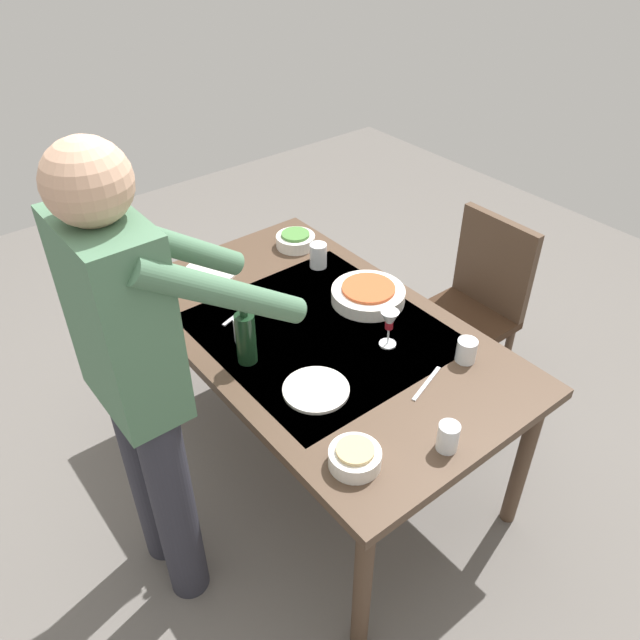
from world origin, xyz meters
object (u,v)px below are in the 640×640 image
(wine_glass_left, at_px, (389,322))
(dinner_plate_near, at_px, (210,272))
(chair_near, at_px, (475,301))
(wine_bottle, at_px, (246,336))
(side_bowl_salad, at_px, (296,240))
(dinner_plate_far, at_px, (316,390))
(serving_bowl_pasta, at_px, (368,294))
(water_cup_far_left, at_px, (318,256))
(water_cup_near_left, at_px, (243,329))
(dining_table, at_px, (320,344))
(water_cup_near_right, at_px, (466,351))
(water_cup_far_right, at_px, (448,437))
(side_bowl_bread, at_px, (355,457))
(person_server, at_px, (140,374))

(wine_glass_left, relative_size, dinner_plate_near, 0.66)
(chair_near, height_order, wine_bottle, wine_bottle)
(side_bowl_salad, bearing_deg, dinner_plate_far, 147.39)
(wine_bottle, bearing_deg, serving_bowl_pasta, -89.23)
(water_cup_far_left, bearing_deg, dinner_plate_near, 58.04)
(water_cup_near_left, bearing_deg, dining_table, -117.07)
(wine_glass_left, distance_m, water_cup_near_right, 0.29)
(water_cup_far_right, bearing_deg, chair_near, -55.51)
(water_cup_far_left, xyz_separation_m, water_cup_far_right, (-1.07, 0.34, -0.01))
(dining_table, relative_size, water_cup_near_left, 15.42)
(side_bowl_bread, bearing_deg, water_cup_far_left, -32.73)
(chair_near, height_order, serving_bowl_pasta, chair_near)
(chair_near, distance_m, water_cup_near_left, 1.16)
(serving_bowl_pasta, bearing_deg, dinner_plate_far, 120.16)
(dining_table, height_order, serving_bowl_pasta, serving_bowl_pasta)
(dinner_plate_near, bearing_deg, person_server, 138.13)
(side_bowl_bread, height_order, dinner_plate_far, side_bowl_bread)
(dinner_plate_far, bearing_deg, dining_table, -40.74)
(water_cup_near_right, xyz_separation_m, dinner_plate_far, (0.21, 0.52, -0.04))
(water_cup_far_left, height_order, side_bowl_bread, water_cup_far_left)
(dining_table, bearing_deg, water_cup_far_right, 175.01)
(person_server, bearing_deg, water_cup_near_left, -66.83)
(water_cup_near_left, height_order, dinner_plate_near, water_cup_near_left)
(person_server, relative_size, side_bowl_salad, 9.38)
(wine_bottle, height_order, dinner_plate_far, wine_bottle)
(chair_near, distance_m, water_cup_near_right, 0.72)
(wine_glass_left, relative_size, serving_bowl_pasta, 0.50)
(dining_table, height_order, dinner_plate_far, dinner_plate_far)
(wine_bottle, distance_m, dinner_plate_near, 0.63)
(dinner_plate_far, bearing_deg, water_cup_near_right, -111.60)
(chair_near, relative_size, water_cup_far_right, 9.40)
(chair_near, xyz_separation_m, water_cup_far_right, (-0.63, 0.92, 0.24))
(wine_glass_left, relative_size, water_cup_far_left, 1.38)
(wine_glass_left, bearing_deg, serving_bowl_pasta, -27.17)
(side_bowl_salad, bearing_deg, chair_near, -139.40)
(person_server, height_order, side_bowl_salad, person_server)
(dining_table, distance_m, side_bowl_bread, 0.67)
(water_cup_far_left, xyz_separation_m, dinner_plate_near, (0.25, 0.40, -0.05))
(chair_near, distance_m, person_server, 1.65)
(dining_table, relative_size, serving_bowl_pasta, 5.32)
(person_server, xyz_separation_m, wine_bottle, (0.10, -0.43, -0.13))
(water_cup_far_left, bearing_deg, person_server, 113.32)
(chair_near, relative_size, serving_bowl_pasta, 3.03)
(dining_table, xyz_separation_m, wine_glass_left, (-0.22, -0.14, 0.17))
(water_cup_near_right, bearing_deg, wine_bottle, 51.70)
(chair_near, height_order, wine_glass_left, chair_near)
(serving_bowl_pasta, height_order, dinner_plate_near, serving_bowl_pasta)
(person_server, xyz_separation_m, wine_glass_left, (-0.15, -0.88, -0.13))
(chair_near, relative_size, dinner_plate_far, 3.96)
(water_cup_far_right, relative_size, dinner_plate_near, 0.42)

